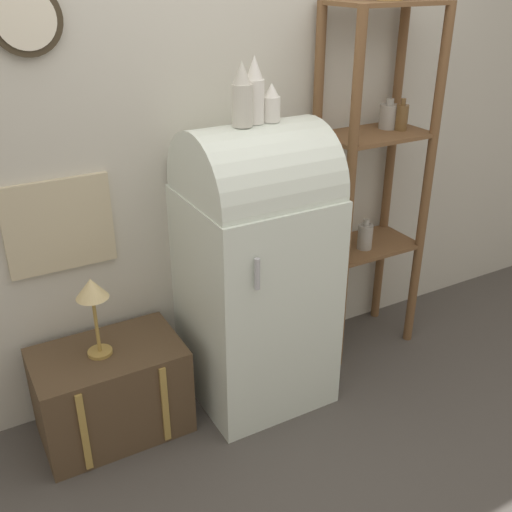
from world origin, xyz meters
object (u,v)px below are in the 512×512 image
at_px(refrigerator, 256,263).
at_px(desk_lamp, 92,296).
at_px(suitcase_trunk, 111,391).
at_px(vase_left, 242,96).
at_px(vase_right, 271,104).
at_px(vase_center, 253,92).

relative_size(refrigerator, desk_lamp, 3.70).
distance_m(suitcase_trunk, desk_lamp, 0.52).
height_order(suitcase_trunk, desk_lamp, desk_lamp).
xyz_separation_m(refrigerator, suitcase_trunk, (-0.74, 0.06, -0.51)).
distance_m(vase_left, vase_right, 0.16).
height_order(suitcase_trunk, vase_right, vase_right).
relative_size(vase_left, desk_lamp, 0.70).
height_order(refrigerator, vase_center, vase_center).
distance_m(vase_center, vase_right, 0.10).
xyz_separation_m(vase_left, vase_right, (0.15, 0.01, -0.05)).
bearing_deg(vase_right, suitcase_trunk, 175.99).
distance_m(vase_left, vase_center, 0.07).
xyz_separation_m(vase_center, desk_lamp, (-0.76, 0.04, -0.79)).
relative_size(suitcase_trunk, desk_lamp, 1.76).
bearing_deg(desk_lamp, vase_right, -3.69).
bearing_deg(desk_lamp, suitcase_trunk, 5.98).
height_order(vase_left, vase_center, vase_center).
relative_size(vase_center, desk_lamp, 0.74).
bearing_deg(desk_lamp, refrigerator, -3.91).
bearing_deg(suitcase_trunk, vase_right, -4.01).
relative_size(refrigerator, suitcase_trunk, 2.11).
xyz_separation_m(refrigerator, desk_lamp, (-0.77, 0.05, 0.01)).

